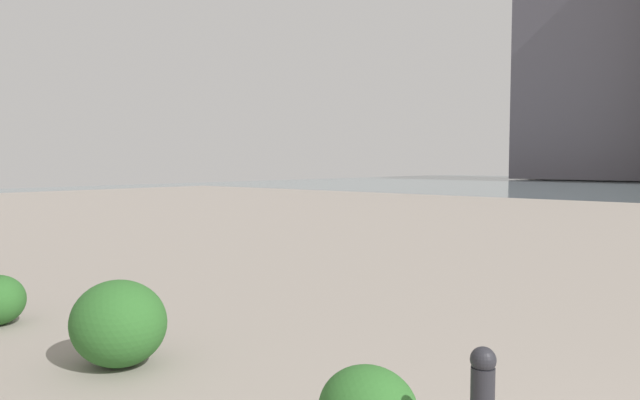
{
  "coord_description": "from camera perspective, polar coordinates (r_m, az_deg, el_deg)",
  "views": [
    {
      "loc": [
        0.43,
        1.75,
        1.71
      ],
      "look_at": [
        8.25,
        -7.35,
        0.95
      ],
      "focal_mm": 32.53,
      "sensor_mm": 36.0,
      "label": 1
    }
  ],
  "objects": [
    {
      "name": "building_annex",
      "position": [
        72.46,
        26.49,
        16.32
      ],
      "size": [
        16.35,
        11.96,
        38.22
      ],
      "color": "#5B5660",
      "rests_on": "ground"
    },
    {
      "name": "shrub_wide",
      "position": [
        5.27,
        -19.2,
        -11.37
      ],
      "size": [
        0.86,
        0.77,
        0.73
      ],
      "color": "#2D6628",
      "rests_on": "ground"
    }
  ]
}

